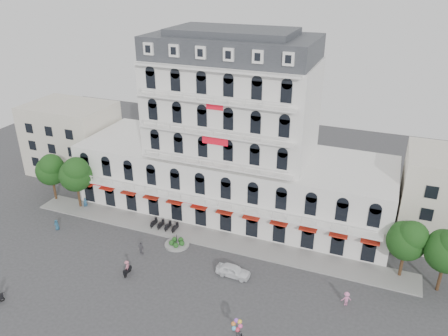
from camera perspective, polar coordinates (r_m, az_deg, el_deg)
ground at (r=52.43m, az=-6.22°, el=-14.17°), size 120.00×120.00×0.00m
sidewalk at (r=58.86m, az=-2.18°, el=-9.02°), size 53.00×4.00×0.16m
main_building at (r=61.61m, az=1.02°, el=3.03°), size 45.00×15.00×25.80m
flank_building_west at (r=79.44m, az=-19.20°, el=3.68°), size 14.00×10.00×12.00m
traffic_island at (r=57.65m, az=-6.16°, el=-9.77°), size 3.20×3.20×1.60m
parked_scooter_row at (r=61.21m, az=-7.76°, el=-7.89°), size 4.40×1.80×1.10m
tree_west_outer at (r=70.31m, az=-21.69°, el=-0.04°), size 4.50×4.48×7.76m
tree_west_inner at (r=66.68m, az=-18.82°, el=-0.62°), size 4.76×4.76×8.25m
tree_east_inner at (r=53.48m, az=22.83°, el=-8.51°), size 4.40×4.37×7.57m
tree_east_outer at (r=52.92m, az=27.22°, el=-9.38°), size 4.65×4.65×8.05m
parked_car at (r=52.15m, az=1.20°, el=-13.26°), size 4.13×1.77×1.39m
rider_center at (r=53.34m, az=-12.53°, el=-12.57°), size 0.62×1.70×1.93m
pedestrian_left at (r=64.35m, az=-21.02°, el=-6.94°), size 0.83×0.64×1.51m
pedestrian_mid at (r=56.40m, az=-10.76°, el=-10.22°), size 1.11×0.75×1.75m
pedestrian_right at (r=50.05m, az=15.69°, el=-16.11°), size 1.23×1.01×1.66m
pedestrian_far at (r=68.25m, az=-17.64°, el=-4.40°), size 0.72×0.73×1.70m
balloon_vendor at (r=44.29m, az=1.90°, el=-20.70°), size 1.34×1.26×2.45m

